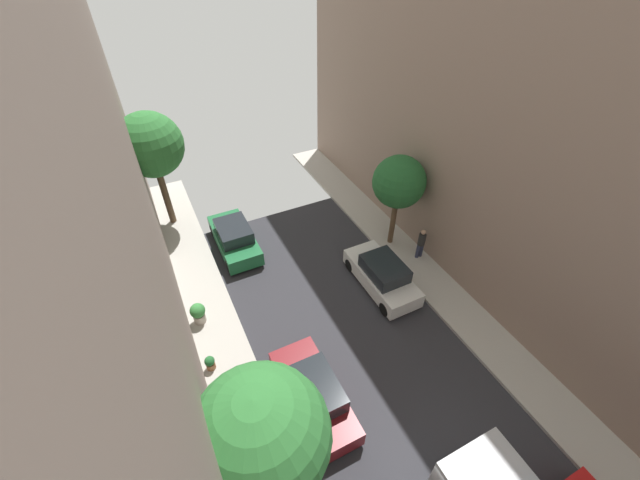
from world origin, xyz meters
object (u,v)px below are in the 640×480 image
object	(u,v)px
parked_car_left_4	(234,238)
lamp_post	(287,453)
parked_car_left_3	(314,394)
street_tree_1	(399,182)
street_tree_0	(150,145)
parked_car_right_3	(382,275)
potted_plant_1	(198,313)
pedestrian	(421,243)
street_tree_2	(261,437)
potted_plant_3	(210,363)

from	to	relation	value
parked_car_left_4	lamp_post	xyz separation A→B (m)	(-1.90, -12.18, 3.27)
parked_car_left_3	street_tree_1	world-z (taller)	street_tree_1
lamp_post	street_tree_0	bearing A→B (deg)	92.40
parked_car_left_4	parked_car_right_3	bearing A→B (deg)	-46.55
street_tree_1	potted_plant_1	distance (m)	10.85
street_tree_0	lamp_post	world-z (taller)	street_tree_0
street_tree_0	street_tree_1	distance (m)	12.32
pedestrian	parked_car_left_4	bearing A→B (deg)	148.80
parked_car_left_4	street_tree_1	size ratio (longest dim) A/B	0.84
parked_car_right_3	street_tree_2	distance (m)	10.74
parked_car_left_4	pedestrian	size ratio (longest dim) A/B	2.44
street_tree_1	lamp_post	bearing A→B (deg)	-136.77
parked_car_right_3	street_tree_1	size ratio (longest dim) A/B	0.84
parked_car_right_3	potted_plant_1	world-z (taller)	parked_car_right_3
parked_car_right_3	parked_car_left_4	bearing A→B (deg)	133.45
parked_car_left_3	street_tree_2	distance (m)	5.26
street_tree_2	potted_plant_3	distance (m)	6.89
parked_car_left_3	parked_car_left_4	distance (m)	9.57
parked_car_right_3	lamp_post	world-z (taller)	lamp_post
parked_car_left_4	street_tree_1	world-z (taller)	street_tree_1
pedestrian	street_tree_0	size ratio (longest dim) A/B	0.27
parked_car_right_3	pedestrian	bearing A→B (deg)	15.22
parked_car_left_4	lamp_post	size ratio (longest dim) A/B	0.71
street_tree_0	potted_plant_3	world-z (taller)	street_tree_0
street_tree_2	parked_car_right_3	bearing A→B (deg)	38.53
parked_car_left_3	street_tree_0	world-z (taller)	street_tree_0
street_tree_2	street_tree_0	bearing A→B (deg)	90.69
parked_car_left_3	potted_plant_1	distance (m)	6.15
street_tree_1	street_tree_2	xyz separation A→B (m)	(-9.91, -8.58, 0.95)
street_tree_0	street_tree_1	bearing A→B (deg)	-34.67
parked_car_right_3	street_tree_0	xyz separation A→B (m)	(-7.96, 9.37, 4.13)
parked_car_left_4	street_tree_2	world-z (taller)	street_tree_2
parked_car_right_3	street_tree_2	size ratio (longest dim) A/B	0.67
parked_car_left_4	lamp_post	bearing A→B (deg)	-98.87
parked_car_right_3	lamp_post	bearing A→B (deg)	-138.42
pedestrian	street_tree_0	bearing A→B (deg)	141.23
pedestrian	parked_car_right_3	bearing A→B (deg)	-164.78
parked_car_right_3	lamp_post	size ratio (longest dim) A/B	0.71
parked_car_left_3	parked_car_right_3	distance (m)	6.64
parked_car_left_4	pedestrian	xyz separation A→B (m)	(8.17, -4.95, 0.35)
pedestrian	potted_plant_3	world-z (taller)	pedestrian
parked_car_right_3	potted_plant_3	xyz separation A→B (m)	(-8.37, -0.84, -0.23)
parked_car_left_4	potted_plant_3	world-z (taller)	parked_car_left_4
potted_plant_3	lamp_post	distance (m)	6.72
street_tree_2	parked_car_left_4	bearing A→B (deg)	78.70
pedestrian	lamp_post	distance (m)	12.73
potted_plant_3	lamp_post	bearing A→B (deg)	-79.29
lamp_post	parked_car_left_3	bearing A→B (deg)	53.94
parked_car_left_4	parked_car_right_3	size ratio (longest dim) A/B	1.00
street_tree_1	potted_plant_3	distance (m)	11.49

